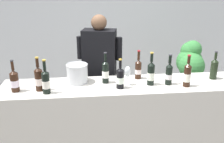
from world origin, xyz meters
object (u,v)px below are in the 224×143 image
Objects in this scene: wine_bottle_4 at (120,78)px; wine_bottle_6 at (169,73)px; ice_bucket at (77,73)px; wine_bottle_7 at (39,79)px; wine_bottle_5 at (138,69)px; person_server at (100,81)px; wine_bottle_3 at (105,72)px; wine_glass at (128,72)px; wine_bottle_9 at (214,68)px; potted_shrub at (191,63)px; wine_bottle_8 at (187,75)px; wine_bottle_1 at (46,82)px; wine_bottle_2 at (14,81)px; wine_bottle_0 at (151,73)px.

wine_bottle_6 is at bearing 5.15° from wine_bottle_4.
ice_bucket is at bearing 170.60° from wine_bottle_6.
wine_bottle_7 is at bearing 177.99° from wine_bottle_4.
wine_bottle_5 is 0.63m from person_server.
wine_bottle_3 reaches higher than wine_glass.
wine_bottle_9 is 1.37× the size of ice_bucket.
wine_bottle_9 is (1.90, 0.13, 0.00)m from wine_bottle_7.
wine_bottle_3 is at bearing 159.32° from wine_glass.
wine_bottle_7 is 2.66m from potted_shrub.
wine_bottle_3 is at bearing -166.46° from wine_bottle_5.
wine_bottle_5 is 0.68m from ice_bucket.
wine_bottle_9 is at bearing 25.36° from wine_bottle_8.
wine_bottle_4 is 0.53m from wine_bottle_6.
wine_bottle_6 is 1.03× the size of wine_bottle_9.
wine_bottle_1 reaches higher than wine_bottle_2.
ice_bucket is (-1.52, 0.05, -0.02)m from wine_bottle_9.
potted_shrub is at bearing 46.56° from wine_bottle_4.
wine_bottle_3 is at bearing 167.60° from wine_bottle_0.
wine_bottle_8 is at bearing -1.70° from wine_bottle_2.
wine_bottle_9 is at bearing 7.46° from wine_bottle_0.
wine_bottle_5 is at bearing -133.46° from potted_shrub.
wine_bottle_7 reaches higher than wine_bottle_2.
wine_bottle_3 is 0.31× the size of potted_shrub.
wine_bottle_6 is at bearing 4.51° from wine_bottle_1.
wine_bottle_2 is 2.14m from wine_bottle_9.
wine_bottle_9 is 1.00m from wine_glass.
wine_bottle_9 is at bearing 6.57° from wine_bottle_1.
person_server is at bearing 159.05° from wine_bottle_9.
wine_glass is 0.19× the size of potted_shrub.
wine_bottle_7 reaches higher than wine_bottle_1.
person_server is at bearing 115.14° from wine_glass.
wine_bottle_3 reaches higher than wine_bottle_2.
wine_bottle_4 reaches higher than wine_glass.
wine_bottle_8 reaches higher than wine_bottle_2.
wine_bottle_8 is 1.16m from ice_bucket.
wine_glass is (0.09, 0.08, 0.03)m from wine_bottle_4.
wine_bottle_4 is at bearing -133.34° from wine_bottle_5.
wine_bottle_3 is 0.98× the size of wine_bottle_7.
wine_bottle_5 is at bearing 9.98° from wine_bottle_2.
wine_bottle_4 is at bearing -169.97° from wine_bottle_0.
wine_bottle_9 is 1.55× the size of wine_glass.
wine_bottle_4 is at bearing -174.85° from wine_bottle_6.
wine_bottle_6 is 0.97× the size of wine_bottle_8.
wine_bottle_0 is 0.75m from wine_bottle_9.
wine_bottle_5 is (1.29, 0.23, 0.00)m from wine_bottle_2.
wine_bottle_5 is 1.40× the size of ice_bucket.
wine_bottle_1 is 1.83m from wine_bottle_9.
wine_bottle_6 is 1.41× the size of ice_bucket.
wine_bottle_4 is 2.05m from potted_shrub.
wine_bottle_0 reaches higher than wine_bottle_2.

